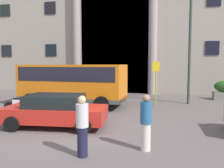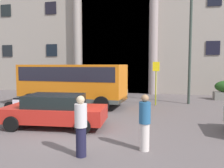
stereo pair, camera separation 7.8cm
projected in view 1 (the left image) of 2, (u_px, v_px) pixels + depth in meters
name	position (u px, v px, depth m)	size (l,w,h in m)	color
ground_plane	(76.00, 135.00, 8.84)	(80.00, 64.00, 0.12)	#5C5253
office_building_facade	(132.00, 4.00, 25.09)	(43.62, 9.64, 18.57)	gray
orange_minibus	(73.00, 81.00, 14.53)	(6.74, 2.98, 2.67)	orange
bus_stop_sign	(156.00, 79.00, 14.90)	(0.44, 0.08, 2.85)	#959C1B
hedge_planter_far_east	(55.00, 86.00, 20.02)	(1.91, 0.86, 1.65)	gray
hedge_planter_entrance_left	(114.00, 87.00, 19.11)	(2.12, 0.93, 1.68)	gray
parked_sedan_second	(55.00, 110.00, 9.79)	(4.43, 2.31, 1.39)	red
motorcycle_near_kerb	(21.00, 105.00, 12.67)	(2.05, 0.55, 0.89)	black
pedestrian_child_trailing	(146.00, 122.00, 7.06)	(0.36, 0.36, 1.76)	silver
pedestrian_man_crossing	(82.00, 126.00, 6.59)	(0.36, 0.36, 1.79)	#1C1A35
lamppost_plaza_centre	(190.00, 39.00, 15.25)	(0.40, 0.40, 7.45)	#313E37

